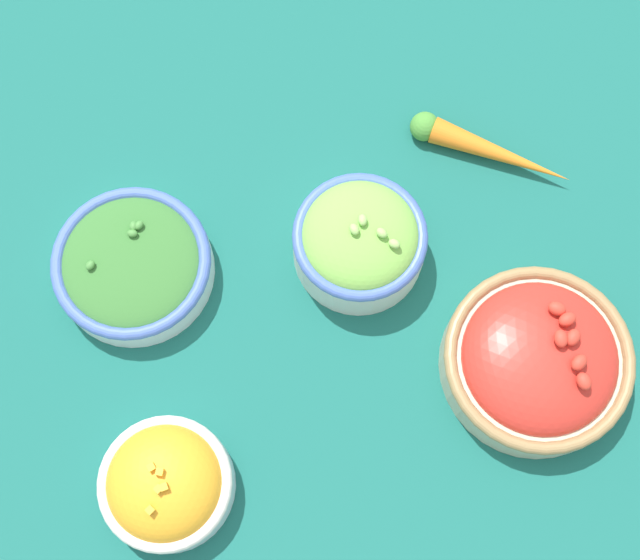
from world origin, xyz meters
The scene contains 6 objects.
ground_plane centered at (0.00, 0.00, 0.00)m, with size 3.00×3.00×0.00m, color #196056.
bowl_lettuce centered at (0.04, 0.03, 0.04)m, with size 0.13×0.13×0.08m.
bowl_broccoli centered at (-0.17, 0.05, 0.02)m, with size 0.15×0.15×0.05m.
bowl_squash centered at (-0.17, -0.16, 0.03)m, with size 0.12×0.12×0.07m.
bowl_cherry_tomatoes centered at (0.18, -0.11, 0.03)m, with size 0.18×0.18×0.07m.
loose_carrot centered at (0.19, 0.11, 0.01)m, with size 0.15×0.11×0.03m.
Camera 1 is at (-0.04, -0.24, 0.84)m, focal length 50.00 mm.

